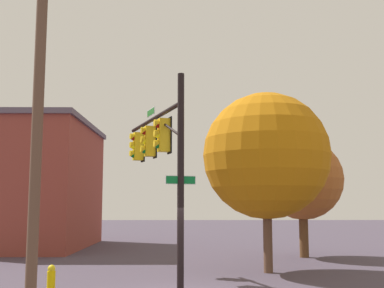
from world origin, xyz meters
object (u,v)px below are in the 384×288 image
at_px(tree_near, 302,179).
at_px(tree_mid, 266,156).
at_px(brick_building, 38,185).
at_px(signal_pole_assembly, 157,150).
at_px(utility_pole, 37,126).
at_px(fire_hydrant, 51,279).

height_order(tree_near, tree_mid, tree_mid).
relative_size(tree_near, brick_building, 0.57).
bearing_deg(brick_building, signal_pole_assembly, -147.74).
relative_size(utility_pole, fire_hydrant, 10.77).
xyz_separation_m(utility_pole, tree_mid, (6.37, -6.96, -0.13)).
relative_size(fire_hydrant, brick_building, 0.08).
bearing_deg(signal_pole_assembly, utility_pole, 144.64).
xyz_separation_m(signal_pole_assembly, utility_pole, (-4.00, 2.84, 0.18)).
bearing_deg(signal_pole_assembly, tree_mid, -60.05).
relative_size(signal_pole_assembly, utility_pole, 0.73).
distance_m(tree_near, tree_mid, 5.76).
relative_size(signal_pole_assembly, tree_near, 1.12).
bearing_deg(brick_building, tree_near, -109.38).
relative_size(signal_pole_assembly, fire_hydrant, 7.84).
height_order(fire_hydrant, tree_near, tree_near).
xyz_separation_m(signal_pole_assembly, brick_building, (12.63, 7.97, -0.69)).
bearing_deg(utility_pole, fire_hydrant, 3.31).
distance_m(signal_pole_assembly, fire_hydrant, 5.29).
distance_m(fire_hydrant, brick_building, 15.58).
bearing_deg(fire_hydrant, utility_pole, -176.69).
bearing_deg(utility_pole, signal_pole_assembly, -35.36).
xyz_separation_m(fire_hydrant, tree_near, (9.20, -9.71, 3.38)).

